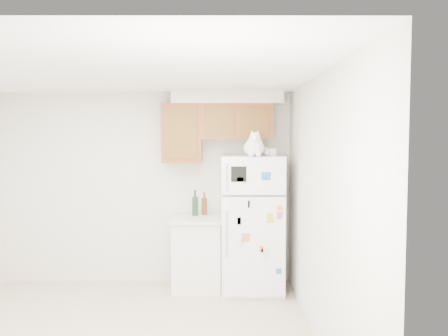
{
  "coord_description": "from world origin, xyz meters",
  "views": [
    {
      "loc": [
        1.02,
        -4.24,
        1.94
      ],
      "look_at": [
        1.03,
        1.55,
        1.55
      ],
      "focal_mm": 38.0,
      "sensor_mm": 36.0,
      "label": 1
    }
  ],
  "objects_px": {
    "storage_box_back": "(260,151)",
    "bottle_green": "(195,203)",
    "cat": "(254,146)",
    "base_counter": "(197,253)",
    "storage_box_front": "(271,152)",
    "refrigerator": "(252,224)",
    "bottle_amber": "(204,203)"
  },
  "relations": [
    {
      "from": "refrigerator",
      "to": "bottle_amber",
      "type": "distance_m",
      "value": 0.69
    },
    {
      "from": "bottle_amber",
      "to": "storage_box_back",
      "type": "bearing_deg",
      "value": -7.88
    },
    {
      "from": "storage_box_back",
      "to": "bottle_green",
      "type": "bearing_deg",
      "value": -173.82
    },
    {
      "from": "cat",
      "to": "storage_box_back",
      "type": "xyz_separation_m",
      "value": [
        0.1,
        0.39,
        -0.07
      ]
    },
    {
      "from": "base_counter",
      "to": "bottle_green",
      "type": "height_order",
      "value": "bottle_green"
    },
    {
      "from": "refrigerator",
      "to": "storage_box_back",
      "type": "distance_m",
      "value": 0.92
    },
    {
      "from": "storage_box_front",
      "to": "bottle_green",
      "type": "bearing_deg",
      "value": -172.08
    },
    {
      "from": "storage_box_back",
      "to": "bottle_green",
      "type": "height_order",
      "value": "storage_box_back"
    },
    {
      "from": "cat",
      "to": "bottle_amber",
      "type": "bearing_deg",
      "value": 141.76
    },
    {
      "from": "base_counter",
      "to": "bottle_amber",
      "type": "distance_m",
      "value": 0.64
    },
    {
      "from": "refrigerator",
      "to": "bottle_green",
      "type": "height_order",
      "value": "refrigerator"
    },
    {
      "from": "cat",
      "to": "storage_box_back",
      "type": "height_order",
      "value": "cat"
    },
    {
      "from": "base_counter",
      "to": "storage_box_back",
      "type": "relative_size",
      "value": 5.11
    },
    {
      "from": "storage_box_front",
      "to": "bottle_green",
      "type": "relative_size",
      "value": 0.45
    },
    {
      "from": "storage_box_back",
      "to": "bottle_amber",
      "type": "distance_m",
      "value": 0.99
    },
    {
      "from": "base_counter",
      "to": "bottle_amber",
      "type": "bearing_deg",
      "value": 64.79
    },
    {
      "from": "storage_box_back",
      "to": "bottle_green",
      "type": "xyz_separation_m",
      "value": [
        -0.83,
        0.03,
        -0.66
      ]
    },
    {
      "from": "base_counter",
      "to": "storage_box_front",
      "type": "relative_size",
      "value": 6.13
    },
    {
      "from": "refrigerator",
      "to": "base_counter",
      "type": "height_order",
      "value": "refrigerator"
    },
    {
      "from": "refrigerator",
      "to": "storage_box_front",
      "type": "xyz_separation_m",
      "value": [
        0.23,
        -0.05,
        0.89
      ]
    },
    {
      "from": "cat",
      "to": "base_counter",
      "type": "bearing_deg",
      "value": 156.51
    },
    {
      "from": "refrigerator",
      "to": "base_counter",
      "type": "relative_size",
      "value": 1.85
    },
    {
      "from": "storage_box_back",
      "to": "storage_box_front",
      "type": "xyz_separation_m",
      "value": [
        0.12,
        -0.21,
        -0.01
      ]
    },
    {
      "from": "bottle_green",
      "to": "base_counter",
      "type": "bearing_deg",
      "value": -74.8
    },
    {
      "from": "bottle_green",
      "to": "bottle_amber",
      "type": "bearing_deg",
      "value": 28.8
    },
    {
      "from": "refrigerator",
      "to": "bottle_green",
      "type": "distance_m",
      "value": 0.78
    },
    {
      "from": "refrigerator",
      "to": "storage_box_front",
      "type": "bearing_deg",
      "value": -12.97
    },
    {
      "from": "cat",
      "to": "storage_box_front",
      "type": "relative_size",
      "value": 2.99
    },
    {
      "from": "storage_box_front",
      "to": "base_counter",
      "type": "bearing_deg",
      "value": -165.55
    },
    {
      "from": "storage_box_back",
      "to": "bottle_green",
      "type": "distance_m",
      "value": 1.06
    },
    {
      "from": "refrigerator",
      "to": "base_counter",
      "type": "distance_m",
      "value": 0.79
    },
    {
      "from": "refrigerator",
      "to": "cat",
      "type": "relative_size",
      "value": 3.79
    }
  ]
}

